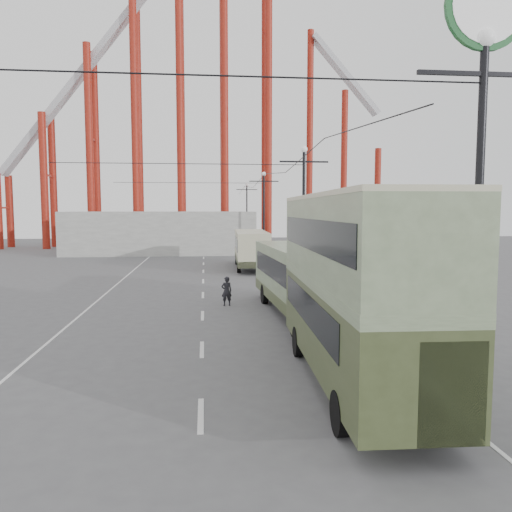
{
  "coord_description": "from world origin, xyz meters",
  "views": [
    {
      "loc": [
        -0.86,
        -14.25,
        5.16
      ],
      "look_at": [
        1.56,
        9.16,
        3.0
      ],
      "focal_mm": 35.0,
      "sensor_mm": 36.0,
      "label": 1
    }
  ],
  "objects": [
    {
      "name": "lamp_post_near",
      "position": [
        5.6,
        -3.0,
        7.86
      ],
      "size": [
        3.2,
        0.44,
        10.8
      ],
      "color": "black",
      "rests_on": "ground"
    },
    {
      "name": "fairground_shed",
      "position": [
        -6.0,
        47.0,
        2.5
      ],
      "size": [
        22.0,
        10.0,
        5.0
      ],
      "primitive_type": "cube",
      "color": "gray",
      "rests_on": "ground"
    },
    {
      "name": "lamp_post_distant",
      "position": [
        5.6,
        62.0,
        4.68
      ],
      "size": [
        3.2,
        0.44,
        9.32
      ],
      "color": "black",
      "rests_on": "ground"
    },
    {
      "name": "roller_coaster",
      "position": [
        -2.49,
        56.89,
        22.92
      ],
      "size": [
        52.95,
        5.0,
        55.48
      ],
      "color": "maroon",
      "rests_on": "ground"
    },
    {
      "name": "single_decker_green",
      "position": [
        3.81,
        9.44,
        1.88
      ],
      "size": [
        3.29,
        11.93,
        3.34
      ],
      "rotation": [
        0.0,
        0.0,
        0.05
      ],
      "color": "#697858",
      "rests_on": "ground"
    },
    {
      "name": "lamp_post_far",
      "position": [
        5.6,
        40.0,
        4.68
      ],
      "size": [
        3.2,
        0.44,
        9.32
      ],
      "color": "black",
      "rests_on": "ground"
    },
    {
      "name": "double_decker_bus",
      "position": [
        3.5,
        -0.15,
        3.16
      ],
      "size": [
        2.98,
        10.58,
        5.64
      ],
      "rotation": [
        0.0,
        0.0,
        -0.03
      ],
      "color": "#374123",
      "rests_on": "ground"
    },
    {
      "name": "road_markings",
      "position": [
        -0.86,
        19.7,
        0.01
      ],
      "size": [
        12.52,
        120.0,
        0.01
      ],
      "color": "silver",
      "rests_on": "ground"
    },
    {
      "name": "ground",
      "position": [
        0.0,
        0.0,
        0.0
      ],
      "size": [
        160.0,
        160.0,
        0.0
      ],
      "primitive_type": "plane",
      "color": "#4F4F52",
      "rests_on": "ground"
    },
    {
      "name": "pedestrian",
      "position": [
        0.3,
        12.48,
        0.8
      ],
      "size": [
        0.64,
        0.47,
        1.59
      ],
      "primitive_type": "imported",
      "rotation": [
        0.0,
        0.0,
        3.31
      ],
      "color": "black",
      "rests_on": "ground"
    },
    {
      "name": "single_decker_cream",
      "position": [
        3.26,
        29.95,
        1.86
      ],
      "size": [
        3.09,
        10.7,
        3.3
      ],
      "rotation": [
        0.0,
        0.0,
        -0.04
      ],
      "color": "beige",
      "rests_on": "ground"
    },
    {
      "name": "lamp_post_mid",
      "position": [
        5.6,
        18.0,
        4.68
      ],
      "size": [
        3.2,
        0.44,
        9.32
      ],
      "color": "black",
      "rests_on": "ground"
    }
  ]
}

